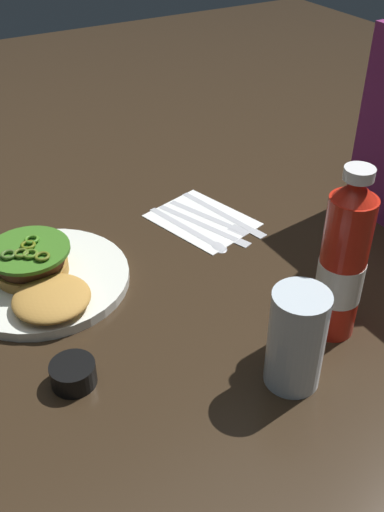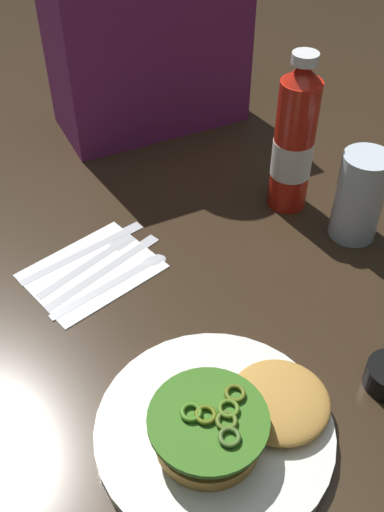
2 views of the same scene
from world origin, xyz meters
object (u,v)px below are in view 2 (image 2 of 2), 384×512
(dinner_plate, at_px, (214,430))
(water_glass, at_px, (359,197))
(ketchup_bottle, at_px, (294,143))
(napkin, at_px, (92,270))
(steak_knife, at_px, (91,247))
(burger_sandwich, at_px, (235,419))
(butter_knife, at_px, (111,265))
(spoon_utensil, at_px, (126,274))
(fork_utensil, at_px, (96,258))
(diner_person, at_px, (146,12))

(dinner_plate, height_order, water_glass, water_glass)
(ketchup_bottle, distance_m, napkin, 0.35)
(water_glass, relative_size, steak_knife, 0.68)
(burger_sandwich, relative_size, butter_knife, 1.08)
(napkin, bearing_deg, steak_knife, 72.20)
(napkin, bearing_deg, burger_sandwich, -80.26)
(water_glass, distance_m, steak_knife, 0.40)
(napkin, bearing_deg, spoon_utensil, -38.62)
(ketchup_bottle, xyz_separation_m, napkin, (-0.33, -0.01, -0.11))
(dinner_plate, distance_m, ketchup_bottle, 0.45)
(napkin, relative_size, butter_knife, 0.91)
(ketchup_bottle, height_order, fork_utensil, ketchup_bottle)
(burger_sandwich, xyz_separation_m, butter_knife, (-0.03, 0.31, -0.03))
(napkin, bearing_deg, water_glass, -13.82)
(burger_sandwich, height_order, steak_knife, burger_sandwich)
(fork_utensil, relative_size, diner_person, 0.35)
(spoon_utensil, bearing_deg, steak_knife, 108.23)
(fork_utensil, bearing_deg, burger_sandwich, -83.02)
(butter_knife, relative_size, fork_utensil, 1.15)
(ketchup_bottle, relative_size, steak_knife, 1.24)
(ketchup_bottle, bearing_deg, diner_person, 105.04)
(dinner_plate, distance_m, butter_knife, 0.30)
(butter_knife, bearing_deg, water_glass, -14.27)
(burger_sandwich, relative_size, steak_knife, 1.03)
(ketchup_bottle, height_order, spoon_utensil, ketchup_bottle)
(dinner_plate, bearing_deg, fork_utensil, 94.02)
(steak_knife, bearing_deg, butter_knife, -74.50)
(steak_knife, height_order, diner_person, diner_person)
(diner_person, bearing_deg, spoon_utensil, -118.15)
(ketchup_bottle, distance_m, butter_knife, 0.33)
(water_glass, bearing_deg, ketchup_bottle, 114.17)
(spoon_utensil, relative_size, steak_knife, 0.92)
(burger_sandwich, bearing_deg, spoon_utensil, 93.01)
(dinner_plate, relative_size, fork_utensil, 1.56)
(dinner_plate, distance_m, burger_sandwich, 0.04)
(diner_person, bearing_deg, burger_sandwich, -105.84)
(ketchup_bottle, bearing_deg, fork_utensil, 178.90)
(ketchup_bottle, distance_m, water_glass, 0.13)
(napkin, xyz_separation_m, steak_knife, (0.01, 0.04, 0.00))
(napkin, xyz_separation_m, spoon_utensil, (0.04, -0.03, 0.00))
(spoon_utensil, relative_size, butter_knife, 0.96)
(napkin, height_order, diner_person, diner_person)
(fork_utensil, relative_size, steak_knife, 0.83)
(butter_knife, relative_size, diner_person, 0.40)
(steak_knife, bearing_deg, fork_utensil, -92.48)
(water_glass, xyz_separation_m, spoon_utensil, (-0.34, 0.06, -0.06))
(water_glass, distance_m, diner_person, 0.49)
(burger_sandwich, xyz_separation_m, ketchup_bottle, (0.28, 0.33, 0.08))
(water_glass, relative_size, diner_person, 0.28)
(spoon_utensil, distance_m, diner_person, 0.48)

